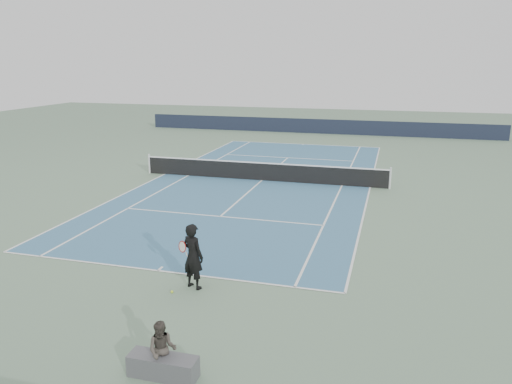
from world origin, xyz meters
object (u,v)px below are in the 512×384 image
(tennis_net, at_px, (262,171))
(spectator_bench, at_px, (163,358))
(tennis_player, at_px, (193,256))
(tennis_ball, at_px, (172,292))

(tennis_net, bearing_deg, spectator_bench, -81.69)
(tennis_net, relative_size, spectator_bench, 8.89)
(tennis_player, distance_m, spectator_bench, 4.01)
(spectator_bench, bearing_deg, tennis_ball, 112.37)
(tennis_player, xyz_separation_m, spectator_bench, (0.96, -3.86, -0.50))
(tennis_net, distance_m, spectator_bench, 16.65)
(tennis_player, distance_m, tennis_ball, 1.09)
(tennis_net, distance_m, tennis_player, 12.70)
(tennis_ball, distance_m, spectator_bench, 3.68)
(tennis_net, xyz_separation_m, tennis_player, (1.45, -12.61, 0.41))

